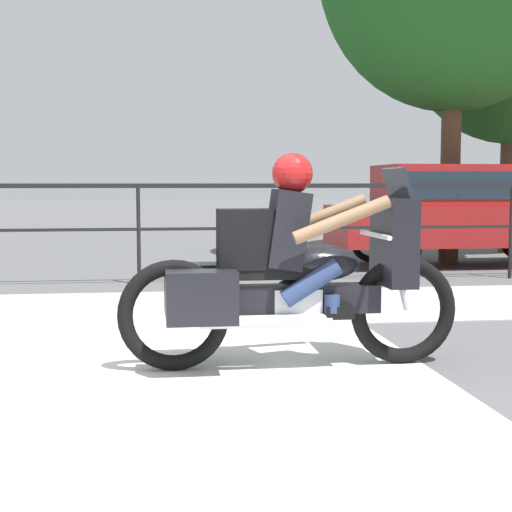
{
  "coord_description": "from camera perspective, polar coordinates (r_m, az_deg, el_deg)",
  "views": [
    {
      "loc": [
        0.14,
        -4.86,
        1.32
      ],
      "look_at": [
        0.94,
        0.99,
        0.77
      ],
      "focal_mm": 55.0,
      "sensor_mm": 36.0,
      "label": 1
    }
  ],
  "objects": [
    {
      "name": "ground_plane",
      "position": [
        5.04,
        -9.22,
        -9.91
      ],
      "size": [
        120.0,
        120.0,
        0.0
      ],
      "primitive_type": "plane",
      "color": "#565659"
    },
    {
      "name": "sidewalk_band",
      "position": [
        8.37,
        -8.64,
        -3.77
      ],
      "size": [
        44.0,
        2.4,
        0.01
      ],
      "primitive_type": "cube",
      "color": "#B7B2A8",
      "rests_on": "ground"
    },
    {
      "name": "crosswalk_band",
      "position": [
        4.85,
        -4.2,
        -10.41
      ],
      "size": [
        3.38,
        6.0,
        0.01
      ],
      "primitive_type": "cube",
      "color": "silver",
      "rests_on": "ground"
    },
    {
      "name": "fence_railing",
      "position": [
        10.25,
        -8.56,
        3.66
      ],
      "size": [
        36.0,
        0.05,
        1.32
      ],
      "color": "black",
      "rests_on": "ground"
    },
    {
      "name": "motorcycle",
      "position": [
        5.58,
        2.42,
        -1.16
      ],
      "size": [
        2.46,
        0.76,
        1.53
      ],
      "rotation": [
        0.0,
        0.0,
        -0.06
      ],
      "color": "black",
      "rests_on": "ground"
    },
    {
      "name": "parked_car",
      "position": [
        12.9,
        14.52,
        3.35
      ],
      "size": [
        4.24,
        1.65,
        1.6
      ],
      "rotation": [
        0.0,
        0.0,
        0.06
      ],
      "color": "maroon",
      "rests_on": "ground"
    }
  ]
}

